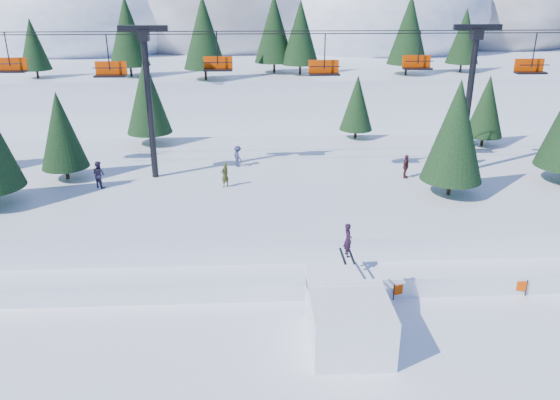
{
  "coord_description": "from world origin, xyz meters",
  "views": [
    {
      "loc": [
        -2.04,
        -19.11,
        14.95
      ],
      "look_at": [
        -0.75,
        6.0,
        5.2
      ],
      "focal_mm": 35.0,
      "sensor_mm": 36.0,
      "label": 1
    }
  ],
  "objects_px": {
    "chairlift": "(300,78)",
    "banner_near": "(417,286)",
    "banner_far": "(498,285)",
    "jump_kicker": "(348,317)"
  },
  "relations": [
    {
      "from": "jump_kicker",
      "to": "banner_near",
      "type": "bearing_deg",
      "value": 41.46
    },
    {
      "from": "jump_kicker",
      "to": "banner_near",
      "type": "height_order",
      "value": "jump_kicker"
    },
    {
      "from": "banner_near",
      "to": "banner_far",
      "type": "xyz_separation_m",
      "value": [
        4.27,
        -0.08,
        0.0
      ]
    },
    {
      "from": "chairlift",
      "to": "banner_far",
      "type": "bearing_deg",
      "value": -53.72
    },
    {
      "from": "banner_near",
      "to": "banner_far",
      "type": "relative_size",
      "value": 0.97
    },
    {
      "from": "banner_far",
      "to": "banner_near",
      "type": "bearing_deg",
      "value": 178.87
    },
    {
      "from": "chairlift",
      "to": "banner_far",
      "type": "distance_m",
      "value": 18.2
    },
    {
      "from": "jump_kicker",
      "to": "chairlift",
      "type": "distance_m",
      "value": 18.44
    },
    {
      "from": "banner_far",
      "to": "jump_kicker",
      "type": "bearing_deg",
      "value": -156.55
    },
    {
      "from": "chairlift",
      "to": "banner_near",
      "type": "distance_m",
      "value": 16.33
    }
  ]
}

